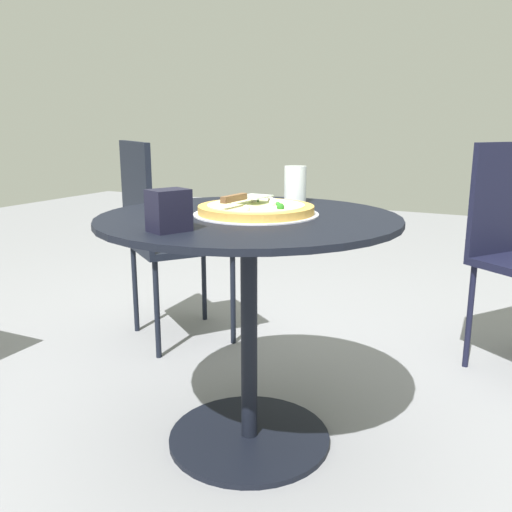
{
  "coord_description": "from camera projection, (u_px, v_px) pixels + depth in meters",
  "views": [
    {
      "loc": [
        -0.73,
        1.4,
        0.98
      ],
      "look_at": [
        -0.01,
        -0.02,
        0.6
      ],
      "focal_mm": 38.67,
      "sensor_mm": 36.0,
      "label": 1
    }
  ],
  "objects": [
    {
      "name": "pizza_on_tray",
      "position": [
        256.0,
        210.0,
        1.6
      ],
      "size": [
        0.37,
        0.37,
        0.05
      ],
      "color": "silver",
      "rests_on": "patio_table"
    },
    {
      "name": "patio_chair_near",
      "position": [
        163.0,
        229.0,
        2.45
      ],
      "size": [
        0.58,
        0.58,
        0.91
      ],
      "color": "black",
      "rests_on": "ground"
    },
    {
      "name": "napkin_dispenser",
      "position": [
        169.0,
        210.0,
        1.35
      ],
      "size": [
        0.1,
        0.12,
        0.1
      ],
      "primitive_type": "cube",
      "rotation": [
        0.0,
        0.0,
        4.29
      ],
      "color": "black",
      "rests_on": "patio_table"
    },
    {
      "name": "patio_table",
      "position": [
        249.0,
        283.0,
        1.64
      ],
      "size": [
        0.88,
        0.88,
        0.72
      ],
      "color": "black",
      "rests_on": "ground"
    },
    {
      "name": "ground_plane",
      "position": [
        249.0,
        439.0,
        1.76
      ],
      "size": [
        10.0,
        10.0,
        0.0
      ],
      "primitive_type": "plane",
      "color": "gray"
    },
    {
      "name": "drinking_cup",
      "position": [
        295.0,
        184.0,
        1.84
      ],
      "size": [
        0.07,
        0.07,
        0.12
      ],
      "primitive_type": "cylinder",
      "color": "silver",
      "rests_on": "patio_table"
    },
    {
      "name": "pizza_server",
      "position": [
        244.0,
        197.0,
        1.57
      ],
      "size": [
        0.09,
        0.21,
        0.02
      ],
      "color": "silver",
      "rests_on": "pizza_on_tray"
    }
  ]
}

